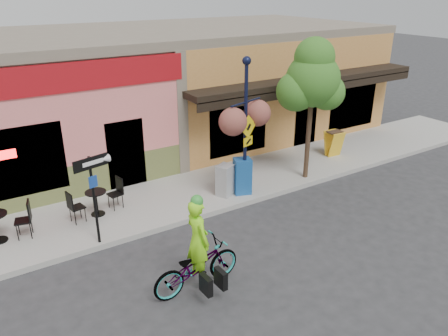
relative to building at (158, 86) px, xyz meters
name	(u,v)px	position (x,y,z in m)	size (l,w,h in m)	color
ground	(269,209)	(0.00, -7.50, -2.25)	(90.00, 90.00, 0.00)	#2D2D30
sidewalk	(232,182)	(0.00, -5.50, -2.17)	(24.00, 3.00, 0.15)	#9E9B93
curb	(258,199)	(0.00, -6.95, -2.17)	(24.00, 0.12, 0.15)	#A8A59E
building	(158,86)	(0.00, 0.00, 0.00)	(18.20, 8.20, 4.50)	#EB7774
bicycle	(197,266)	(-3.53, -9.53, -1.71)	(0.72, 2.06, 1.08)	maroon
cyclist_rider	(198,250)	(-3.48, -9.53, -1.32)	(0.68, 0.45, 1.86)	#97FF1A
lamp_post	(245,129)	(-0.22, -6.53, -0.02)	(1.33, 0.53, 4.15)	#101533
one_way_sign	(94,201)	(-4.82, -6.85, -0.95)	(0.88, 0.19, 2.29)	black
cafe_set_right	(96,200)	(-4.42, -5.44, -1.64)	(1.54, 0.77, 0.92)	black
newspaper_box_blue	(242,176)	(-0.23, -6.44, -1.54)	(0.50, 0.45, 1.11)	#185095
newspaper_box_grey	(225,180)	(-0.77, -6.30, -1.61)	(0.46, 0.41, 0.98)	#A1A1A1
street_tree	(310,110)	(2.24, -6.57, 0.19)	(1.79, 1.79, 4.58)	#3D7A26
sandwich_board	(337,145)	(4.43, -5.81, -1.62)	(0.57, 0.42, 0.95)	yellow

